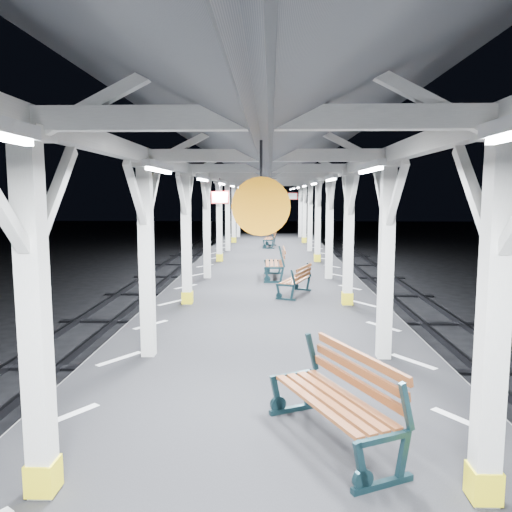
{
  "coord_description": "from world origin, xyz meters",
  "views": [
    {
      "loc": [
        0.08,
        -10.24,
        3.75
      ],
      "look_at": [
        -0.28,
        2.28,
        2.2
      ],
      "focal_mm": 35.0,
      "sensor_mm": 36.0,
      "label": 1
    }
  ],
  "objects_px": {
    "bench_mid": "(297,279)",
    "bench_extra": "(271,238)",
    "bench_far": "(277,262)",
    "bench_near": "(341,395)"
  },
  "relations": [
    {
      "from": "bench_mid",
      "to": "bench_far",
      "type": "bearing_deg",
      "value": 121.03
    },
    {
      "from": "bench_mid",
      "to": "bench_extra",
      "type": "bearing_deg",
      "value": 113.57
    },
    {
      "from": "bench_near",
      "to": "bench_extra",
      "type": "bearing_deg",
      "value": 67.26
    },
    {
      "from": "bench_near",
      "to": "bench_mid",
      "type": "height_order",
      "value": "bench_near"
    },
    {
      "from": "bench_near",
      "to": "bench_mid",
      "type": "bearing_deg",
      "value": 65.53
    },
    {
      "from": "bench_extra",
      "to": "bench_far",
      "type": "bearing_deg",
      "value": -84.95
    },
    {
      "from": "bench_mid",
      "to": "bench_extra",
      "type": "relative_size",
      "value": 0.95
    },
    {
      "from": "bench_mid",
      "to": "bench_extra",
      "type": "height_order",
      "value": "bench_extra"
    },
    {
      "from": "bench_near",
      "to": "bench_far",
      "type": "relative_size",
      "value": 1.07
    },
    {
      "from": "bench_mid",
      "to": "bench_far",
      "type": "relative_size",
      "value": 0.87
    }
  ]
}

